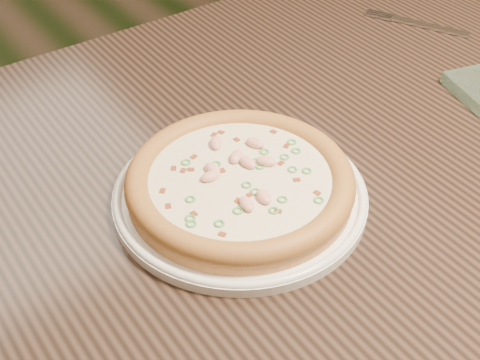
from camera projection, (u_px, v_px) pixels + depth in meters
ground at (222, 311)px, 1.59m from camera, size 9.00×9.00×0.00m
hero_table at (290, 200)px, 0.92m from camera, size 1.20×0.80×0.75m
plate at (240, 194)px, 0.77m from camera, size 0.29×0.29×0.02m
pizza at (240, 182)px, 0.76m from camera, size 0.26×0.26×0.03m
fork at (420, 24)px, 1.10m from camera, size 0.09×0.16×0.00m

